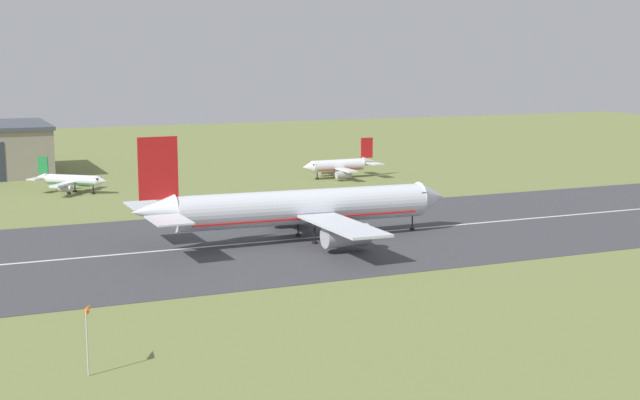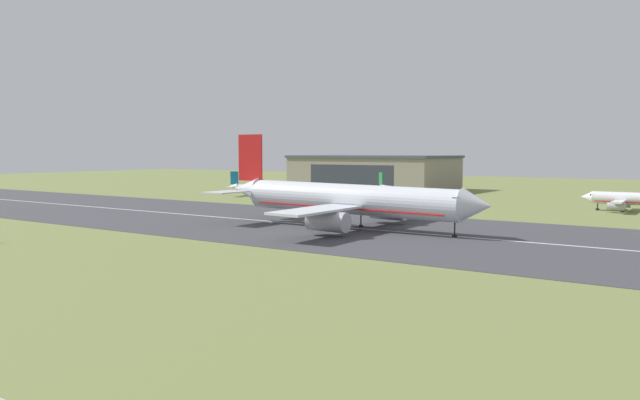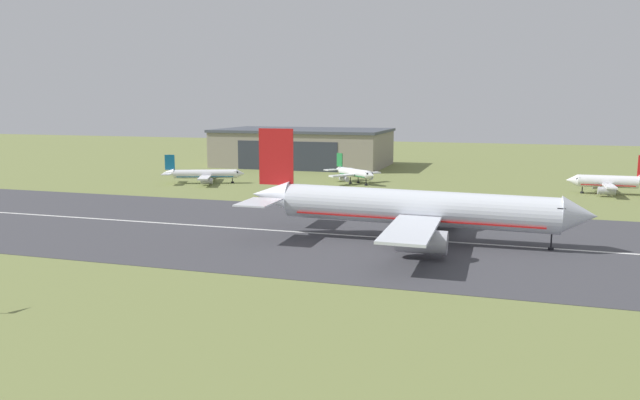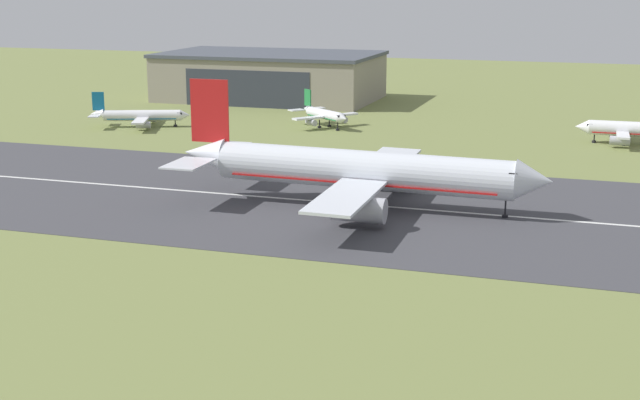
# 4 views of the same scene
# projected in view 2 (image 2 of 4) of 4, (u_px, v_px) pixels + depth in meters

# --- Properties ---
(runway_strip) EXTENTS (368.81, 55.03, 0.06)m
(runway_strip) POSITION_uv_depth(u_px,v_px,m) (252.00, 220.00, 129.74)
(runway_strip) COLOR #3D3D42
(runway_strip) RESTS_ON ground_plane
(runway_centreline) EXTENTS (331.93, 0.70, 0.01)m
(runway_centreline) POSITION_uv_depth(u_px,v_px,m) (252.00, 220.00, 129.74)
(runway_centreline) COLOR silver
(runway_centreline) RESTS_ON runway_strip
(hangar_building) EXTENTS (58.07, 34.66, 12.74)m
(hangar_building) POSITION_uv_depth(u_px,v_px,m) (374.00, 172.00, 234.79)
(hangar_building) COLOR gray
(hangar_building) RESTS_ON ground_plane
(airplane_landing) EXTENTS (54.55, 44.87, 17.71)m
(airplane_landing) POSITION_uv_depth(u_px,v_px,m) (348.00, 200.00, 114.65)
(airplane_landing) COLOR silver
(airplane_landing) RESTS_ON ground_plane
(airplane_parked_west) EXTENTS (16.55, 16.05, 7.84)m
(airplane_parked_west) POSITION_uv_depth(u_px,v_px,m) (390.00, 190.00, 184.79)
(airplane_parked_west) COLOR silver
(airplane_parked_west) RESTS_ON ground_plane
(airplane_parked_centre) EXTENTS (22.47, 18.77, 7.88)m
(airplane_parked_centre) POSITION_uv_depth(u_px,v_px,m) (262.00, 189.00, 197.00)
(airplane_parked_centre) COLOR white
(airplane_parked_centre) RESTS_ON ground_plane
(airplane_parked_east) EXTENTS (19.67, 18.32, 9.62)m
(airplane_parked_east) POSITION_uv_depth(u_px,v_px,m) (625.00, 199.00, 147.96)
(airplane_parked_east) COLOR white
(airplane_parked_east) RESTS_ON ground_plane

